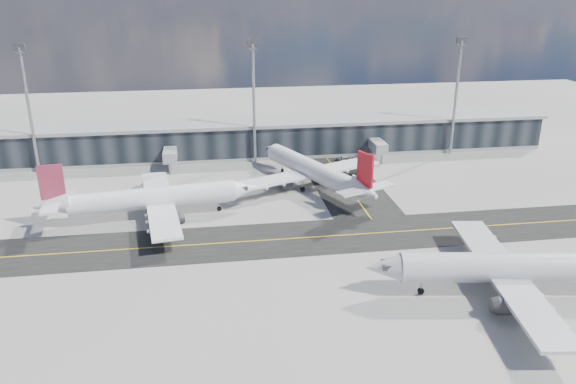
% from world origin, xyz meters
% --- Properties ---
extents(ground, '(300.00, 300.00, 0.00)m').
position_xyz_m(ground, '(0.00, 0.00, 0.00)').
color(ground, gray).
rests_on(ground, ground).
extents(taxiway_lanes, '(180.00, 63.00, 0.03)m').
position_xyz_m(taxiway_lanes, '(3.91, 10.74, 0.01)').
color(taxiway_lanes, black).
rests_on(taxiway_lanes, ground).
extents(terminal_concourse, '(152.00, 19.80, 8.80)m').
position_xyz_m(terminal_concourse, '(0.04, 54.93, 4.09)').
color(terminal_concourse, black).
rests_on(terminal_concourse, ground).
extents(floodlight_masts, '(102.50, 0.70, 28.90)m').
position_xyz_m(floodlight_masts, '(0.00, 48.00, 15.61)').
color(floodlight_masts, gray).
rests_on(floodlight_masts, ground).
extents(airliner_af, '(40.06, 34.26, 11.87)m').
position_xyz_m(airliner_af, '(-22.20, 16.61, 3.92)').
color(airliner_af, white).
rests_on(airliner_af, ground).
extents(airliner_redtail, '(33.52, 38.80, 12.02)m').
position_xyz_m(airliner_redtail, '(10.51, 27.83, 3.97)').
color(airliner_redtail, white).
rests_on(airliner_redtail, ground).
extents(airliner_near, '(42.01, 35.96, 12.45)m').
position_xyz_m(airliner_near, '(30.27, -18.57, 4.11)').
color(airliner_near, '#B8BABD').
rests_on(airliner_near, ground).
extents(baggage_tug, '(2.80, 1.61, 1.68)m').
position_xyz_m(baggage_tug, '(-20.25, 10.47, 0.84)').
color(baggage_tug, yellow).
rests_on(baggage_tug, ground).
extents(service_van, '(3.00, 5.72, 1.54)m').
position_xyz_m(service_van, '(21.45, 44.00, 0.77)').
color(service_van, white).
rests_on(service_van, ground).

